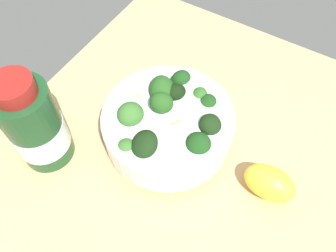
% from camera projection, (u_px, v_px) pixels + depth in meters
% --- Properties ---
extents(ground_plane, '(0.61, 0.61, 0.04)m').
position_uv_depth(ground_plane, '(202.00, 160.00, 0.54)').
color(ground_plane, tan).
extents(bowl_of_broccoli, '(0.19, 0.19, 0.10)m').
position_uv_depth(bowl_of_broccoli, '(168.00, 123.00, 0.50)').
color(bowl_of_broccoli, white).
rests_on(bowl_of_broccoli, ground_plane).
extents(lemon_wedge, '(0.07, 0.05, 0.05)m').
position_uv_depth(lemon_wedge, '(270.00, 183.00, 0.47)').
color(lemon_wedge, yellow).
rests_on(lemon_wedge, ground_plane).
extents(bottle_short, '(0.08, 0.08, 0.16)m').
position_uv_depth(bottle_short, '(35.00, 126.00, 0.47)').
color(bottle_short, '#194723').
rests_on(bottle_short, ground_plane).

